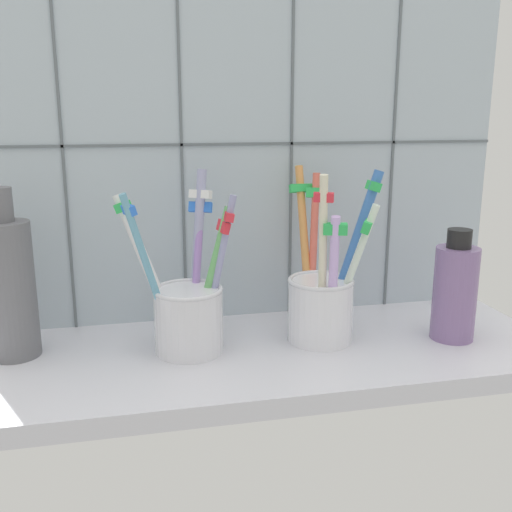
% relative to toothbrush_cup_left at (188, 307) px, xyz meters
% --- Properties ---
extents(counter_slab, '(0.64, 0.22, 0.02)m').
position_rel_toothbrush_cup_left_xyz_m(counter_slab, '(0.07, -0.02, -0.06)').
color(counter_slab, silver).
rests_on(counter_slab, ground).
extents(tile_wall_back, '(0.64, 0.02, 0.45)m').
position_rel_toothbrush_cup_left_xyz_m(tile_wall_back, '(0.07, 0.10, 0.16)').
color(tile_wall_back, '#B2C1CC').
rests_on(tile_wall_back, ground).
extents(toothbrush_cup_left, '(0.12, 0.10, 0.18)m').
position_rel_toothbrush_cup_left_xyz_m(toothbrush_cup_left, '(0.00, 0.00, 0.00)').
color(toothbrush_cup_left, white).
rests_on(toothbrush_cup_left, counter_slab).
extents(toothbrush_cup_right, '(0.10, 0.12, 0.18)m').
position_rel_toothbrush_cup_left_xyz_m(toothbrush_cup_right, '(0.14, -0.00, 0.00)').
color(toothbrush_cup_right, white).
rests_on(toothbrush_cup_right, counter_slab).
extents(ceramic_vase, '(0.05, 0.05, 0.17)m').
position_rel_toothbrush_cup_left_xyz_m(ceramic_vase, '(-0.17, 0.02, 0.03)').
color(ceramic_vase, slate).
rests_on(ceramic_vase, counter_slab).
extents(soap_bottle, '(0.05, 0.05, 0.12)m').
position_rel_toothbrush_cup_left_xyz_m(soap_bottle, '(0.29, -0.03, 0.01)').
color(soap_bottle, '#86679B').
rests_on(soap_bottle, counter_slab).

